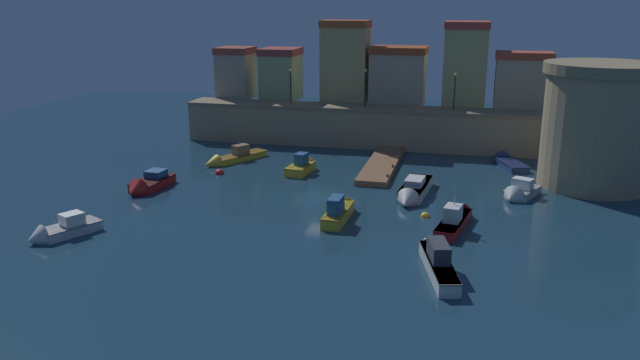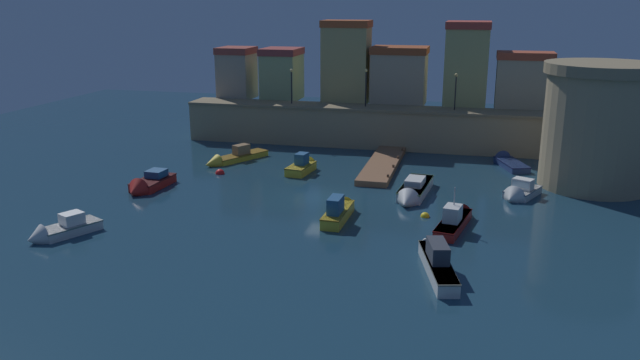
% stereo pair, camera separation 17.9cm
% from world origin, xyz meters
% --- Properties ---
extents(ground_plane, '(97.07, 97.07, 0.00)m').
position_xyz_m(ground_plane, '(0.00, 0.00, 0.00)').
color(ground_plane, '#19384C').
extents(quay_wall, '(36.49, 3.70, 3.96)m').
position_xyz_m(quay_wall, '(0.00, 17.88, 1.99)').
color(quay_wall, '#9E8966').
rests_on(quay_wall, ground).
extents(old_town_backdrop, '(34.04, 5.17, 8.35)m').
position_xyz_m(old_town_backdrop, '(1.19, 21.60, 7.14)').
color(old_town_backdrop, gray).
rests_on(old_town_backdrop, ground).
extents(fortress_tower, '(8.72, 8.72, 9.54)m').
position_xyz_m(fortress_tower, '(19.49, 8.08, 4.83)').
color(fortress_tower, '#9E8966').
rests_on(fortress_tower, ground).
extents(pier_dock, '(2.54, 12.59, 0.70)m').
position_xyz_m(pier_dock, '(2.81, 9.88, 0.24)').
color(pier_dock, brown).
rests_on(pier_dock, ground).
extents(quay_lamp_0, '(0.32, 0.32, 3.46)m').
position_xyz_m(quay_lamp_0, '(-7.75, 17.88, 6.25)').
color(quay_lamp_0, black).
rests_on(quay_lamp_0, quay_wall).
extents(quay_lamp_1, '(0.32, 0.32, 3.65)m').
position_xyz_m(quay_lamp_1, '(-0.21, 17.88, 6.36)').
color(quay_lamp_1, black).
rests_on(quay_lamp_1, quay_wall).
extents(quay_lamp_2, '(0.32, 0.32, 3.46)m').
position_xyz_m(quay_lamp_2, '(8.37, 17.88, 6.26)').
color(quay_lamp_2, black).
rests_on(quay_lamp_2, quay_wall).
extents(moored_boat_0, '(2.46, 6.75, 3.07)m').
position_xyz_m(moored_boat_0, '(9.60, -3.55, 0.47)').
color(moored_boat_0, red).
rests_on(moored_boat_0, ground).
extents(moored_boat_1, '(3.46, 4.77, 1.78)m').
position_xyz_m(moored_boat_1, '(-13.93, -11.57, 0.40)').
color(moored_boat_1, silver).
rests_on(moored_boat_1, ground).
extents(moored_boat_2, '(2.89, 7.29, 1.85)m').
position_xyz_m(moored_boat_2, '(8.82, -10.90, 0.58)').
color(moored_boat_2, silver).
rests_on(moored_boat_2, ground).
extents(moored_boat_3, '(1.37, 5.75, 2.01)m').
position_xyz_m(moored_boat_3, '(2.01, -3.97, 0.56)').
color(moored_boat_3, gold).
rests_on(moored_boat_3, ground).
extents(moored_boat_4, '(4.48, 6.69, 1.82)m').
position_xyz_m(moored_boat_4, '(-10.64, 8.57, 0.36)').
color(moored_boat_4, gold).
rests_on(moored_boat_4, ground).
extents(moored_boat_5, '(3.36, 5.66, 1.54)m').
position_xyz_m(moored_boat_5, '(13.31, 13.47, 0.28)').
color(moored_boat_5, navy).
rests_on(moored_boat_5, ground).
extents(moored_boat_6, '(2.15, 5.08, 1.77)m').
position_xyz_m(moored_boat_6, '(-13.66, -1.20, 0.42)').
color(moored_boat_6, red).
rests_on(moored_boat_6, ground).
extents(moored_boat_7, '(3.29, 4.45, 1.89)m').
position_xyz_m(moored_boat_7, '(13.84, 3.50, 0.40)').
color(moored_boat_7, silver).
rests_on(moored_boat_7, ground).
extents(moored_boat_8, '(2.02, 4.45, 2.02)m').
position_xyz_m(moored_boat_8, '(-3.52, 7.01, 0.49)').
color(moored_boat_8, gold).
rests_on(moored_boat_8, ground).
extents(moored_boat_9, '(2.34, 7.16, 1.72)m').
position_xyz_m(moored_boat_9, '(6.27, 1.80, 0.46)').
color(moored_boat_9, silver).
rests_on(moored_boat_9, ground).
extents(mooring_buoy_0, '(0.61, 0.61, 0.61)m').
position_xyz_m(mooring_buoy_0, '(7.54, -2.38, 0.00)').
color(mooring_buoy_0, yellow).
rests_on(mooring_buoy_0, ground).
extents(mooring_buoy_1, '(0.77, 0.77, 0.77)m').
position_xyz_m(mooring_buoy_1, '(-10.11, 4.49, 0.00)').
color(mooring_buoy_1, red).
rests_on(mooring_buoy_1, ground).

